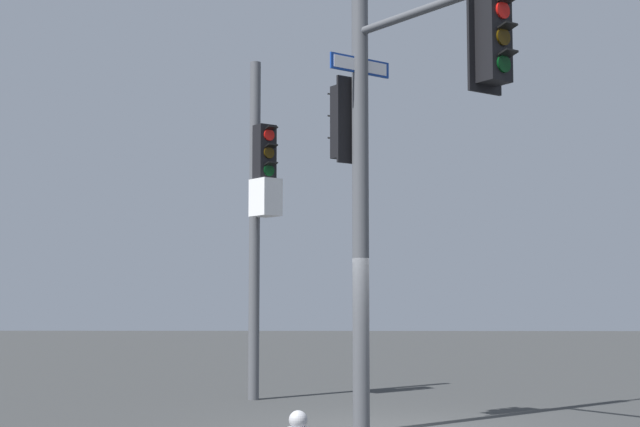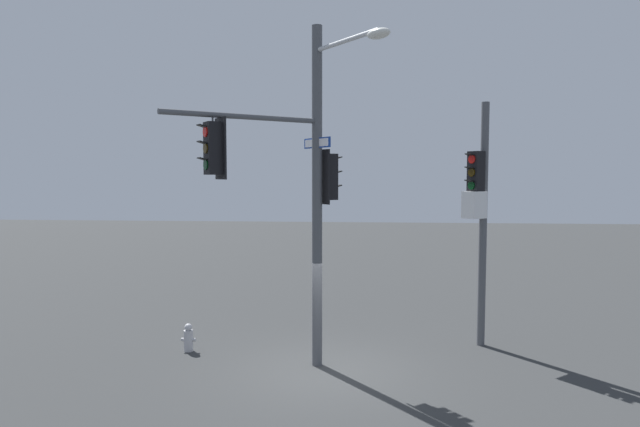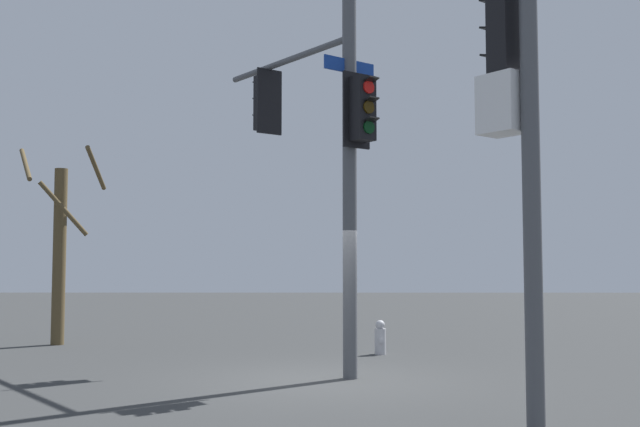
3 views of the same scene
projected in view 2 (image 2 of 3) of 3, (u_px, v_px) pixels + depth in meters
ground_plane at (325, 372)px, 12.89m from camera, size 80.00×80.00×0.00m
main_signal_pole_assembly at (302, 172)px, 12.62m from camera, size 4.69×2.87×8.06m
secondary_pole_assembly at (479, 208)px, 14.54m from camera, size 0.73×0.67×6.50m
fire_hydrant at (188, 338)px, 14.36m from camera, size 0.38×0.24×0.73m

